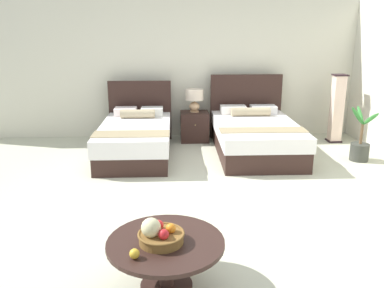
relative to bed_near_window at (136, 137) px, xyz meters
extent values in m
cube|color=beige|center=(1.00, -1.99, -0.31)|extent=(9.98, 10.12, 0.02)
cube|color=silver|center=(1.00, 1.27, 0.99)|extent=(9.98, 0.12, 2.57)
cube|color=#321F1A|center=(0.00, -0.08, -0.16)|extent=(1.11, 2.06, 0.27)
cube|color=white|center=(0.00, -0.08, 0.10)|extent=(1.15, 2.10, 0.26)
cube|color=#321F1A|center=(0.01, 0.97, 0.26)|extent=(1.16, 0.08, 1.11)
cube|color=white|center=(-0.23, 0.68, 0.30)|extent=(0.39, 0.31, 0.14)
cube|color=white|center=(0.25, 0.68, 0.30)|extent=(0.39, 0.31, 0.14)
cylinder|color=tan|center=(0.01, 0.44, 0.31)|extent=(0.60, 0.16, 0.15)
cube|color=#9D8B67|center=(-0.01, -0.69, 0.24)|extent=(1.15, 0.42, 0.01)
cube|color=#321F1A|center=(2.00, -0.08, -0.14)|extent=(1.30, 2.11, 0.32)
cube|color=white|center=(2.00, -0.08, 0.13)|extent=(1.34, 2.15, 0.22)
cube|color=#321F1A|center=(2.02, 0.99, 0.31)|extent=(1.35, 0.08, 1.22)
cube|color=white|center=(1.74, 0.71, 0.31)|extent=(0.46, 0.31, 0.14)
cube|color=white|center=(2.29, 0.70, 0.31)|extent=(0.46, 0.31, 0.14)
cylinder|color=tan|center=(2.01, 0.46, 0.32)|extent=(0.70, 0.16, 0.15)
cube|color=#9D8B67|center=(2.00, -0.60, 0.25)|extent=(1.34, 0.37, 0.01)
cube|color=#321F1A|center=(1.03, 0.82, -0.02)|extent=(0.52, 0.47, 0.55)
sphere|color=tan|center=(1.03, 0.57, 0.06)|extent=(0.02, 0.02, 0.02)
cylinder|color=tan|center=(1.03, 0.84, 0.26)|extent=(0.16, 0.16, 0.02)
ellipsoid|color=tan|center=(1.03, 0.84, 0.35)|extent=(0.19, 0.19, 0.17)
cylinder|color=#99844C|center=(1.03, 0.84, 0.46)|extent=(0.02, 0.02, 0.04)
cylinder|color=beige|center=(1.03, 0.84, 0.58)|extent=(0.33, 0.33, 0.20)
cylinder|color=#321F1A|center=(0.52, -3.65, -0.29)|extent=(0.43, 0.43, 0.02)
cylinder|color=#321F1A|center=(0.52, -3.65, -0.11)|extent=(0.12, 0.12, 0.38)
cylinder|color=#321F1A|center=(0.52, -3.65, 0.10)|extent=(0.95, 0.95, 0.04)
cylinder|color=brown|center=(0.49, -3.67, 0.16)|extent=(0.35, 0.35, 0.08)
torus|color=brown|center=(0.49, -3.67, 0.20)|extent=(0.37, 0.37, 0.02)
sphere|color=red|center=(0.47, -3.60, 0.23)|extent=(0.08, 0.08, 0.08)
sphere|color=beige|center=(0.41, -3.69, 0.26)|extent=(0.16, 0.16, 0.16)
sphere|color=red|center=(0.51, -3.75, 0.23)|extent=(0.08, 0.08, 0.08)
sphere|color=orange|center=(0.57, -3.65, 0.23)|extent=(0.08, 0.08, 0.08)
sphere|color=gold|center=(0.30, -3.89, 0.16)|extent=(0.08, 0.08, 0.08)
cube|color=black|center=(3.64, 0.61, -0.28)|extent=(0.24, 0.24, 0.03)
cube|color=beige|center=(3.64, 0.61, 0.33)|extent=(0.20, 0.20, 1.20)
cube|color=black|center=(3.64, 0.61, 0.94)|extent=(0.24, 0.24, 0.02)
cylinder|color=#3A3D36|center=(3.60, -0.51, -0.16)|extent=(0.29, 0.29, 0.27)
cylinder|color=brown|center=(3.60, -0.51, 0.14)|extent=(0.04, 0.04, 0.32)
ellipsoid|color=#378338|center=(3.73, -0.50, 0.38)|extent=(0.29, 0.09, 0.22)
ellipsoid|color=#378338|center=(3.62, -0.37, 0.42)|extent=(0.09, 0.33, 0.29)
ellipsoid|color=#378338|center=(3.50, -0.51, 0.43)|extent=(0.25, 0.07, 0.31)
ellipsoid|color=#378338|center=(3.63, -0.67, 0.41)|extent=(0.10, 0.35, 0.29)
camera|label=1|loc=(0.57, -6.52, 1.75)|focal=37.66mm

